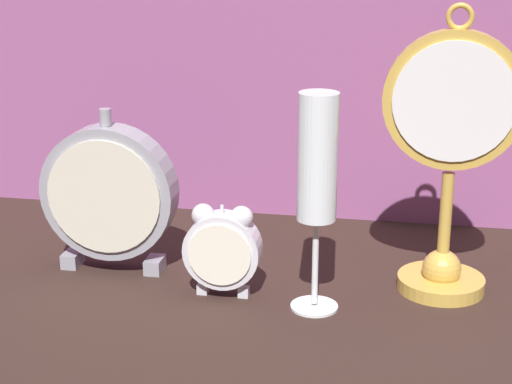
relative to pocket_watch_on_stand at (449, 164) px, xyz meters
name	(u,v)px	position (x,y,z in m)	size (l,w,h in m)	color
ground_plane	(243,311)	(-0.22, -0.10, -0.15)	(4.00, 4.00, 0.00)	black
pocket_watch_on_stand	(449,164)	(0.00, 0.00, 0.00)	(0.15, 0.10, 0.33)	gold
alarm_clock_twin_bell	(222,246)	(-0.25, -0.06, -0.09)	(0.09, 0.03, 0.11)	silver
mantel_clock_silver	(109,193)	(-0.40, -0.01, -0.05)	(0.16, 0.04, 0.20)	gray
champagne_flute	(317,172)	(-0.14, -0.07, 0.01)	(0.05, 0.05, 0.24)	silver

